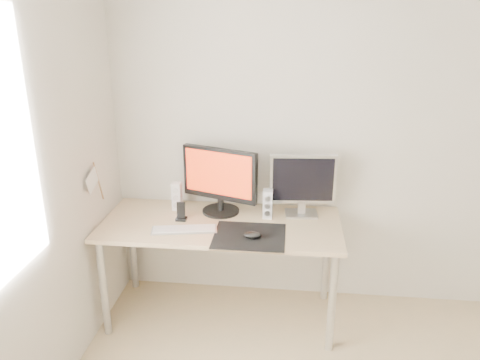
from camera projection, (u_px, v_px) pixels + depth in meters
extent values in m
plane|color=silver|center=(362.00, 137.00, 3.21)|extent=(3.50, 0.00, 3.50)
cube|color=black|center=(249.00, 236.00, 2.94)|extent=(0.45, 0.40, 0.00)
ellipsoid|color=black|center=(252.00, 235.00, 2.90)|extent=(0.11, 0.07, 0.04)
cube|color=#D1B587|center=(221.00, 224.00, 3.14)|extent=(1.60, 0.70, 0.03)
cylinder|color=silver|center=(104.00, 288.00, 3.07)|extent=(0.05, 0.05, 0.70)
cylinder|color=silver|center=(332.00, 303.00, 2.91)|extent=(0.05, 0.05, 0.70)
cylinder|color=silver|center=(132.00, 247.00, 3.61)|extent=(0.05, 0.05, 0.70)
cylinder|color=silver|center=(326.00, 257.00, 3.46)|extent=(0.05, 0.05, 0.70)
cylinder|color=black|center=(221.00, 211.00, 3.30)|extent=(0.33, 0.33, 0.02)
cylinder|color=black|center=(221.00, 202.00, 3.27)|extent=(0.05, 0.05, 0.12)
cube|color=black|center=(220.00, 174.00, 3.19)|extent=(0.53, 0.23, 0.36)
cube|color=#E45D0C|center=(218.00, 174.00, 3.17)|extent=(0.47, 0.17, 0.30)
cube|color=#B4B4B6|center=(301.00, 214.00, 3.25)|extent=(0.23, 0.18, 0.01)
cube|color=silver|center=(302.00, 206.00, 3.23)|extent=(0.05, 0.04, 0.10)
cube|color=#BBBABD|center=(303.00, 179.00, 3.16)|extent=(0.45, 0.08, 0.34)
cube|color=black|center=(303.00, 180.00, 3.14)|extent=(0.41, 0.04, 0.30)
cube|color=white|center=(177.00, 196.00, 3.31)|extent=(0.06, 0.07, 0.20)
cylinder|color=silver|center=(176.00, 205.00, 3.29)|extent=(0.04, 0.01, 0.04)
cylinder|color=silver|center=(176.00, 198.00, 3.27)|extent=(0.04, 0.01, 0.04)
cylinder|color=silver|center=(175.00, 191.00, 3.25)|extent=(0.04, 0.01, 0.04)
cube|color=white|center=(268.00, 204.00, 3.18)|extent=(0.06, 0.07, 0.20)
cylinder|color=#B2B2B4|center=(267.00, 214.00, 3.16)|extent=(0.04, 0.01, 0.04)
cylinder|color=#B6B6B9|center=(267.00, 206.00, 3.14)|extent=(0.04, 0.01, 0.04)
cylinder|color=#BDBDC0|center=(268.00, 199.00, 3.12)|extent=(0.04, 0.01, 0.04)
cube|color=#AAABAD|center=(184.00, 230.00, 3.01)|extent=(0.43, 0.20, 0.01)
cube|color=white|center=(184.00, 229.00, 3.01)|extent=(0.41, 0.18, 0.01)
cube|color=black|center=(181.00, 219.00, 3.17)|extent=(0.07, 0.06, 0.02)
cube|color=black|center=(181.00, 210.00, 3.14)|extent=(0.06, 0.03, 0.11)
cylinder|color=#A57F54|center=(99.00, 181.00, 3.04)|extent=(0.01, 0.10, 0.29)
cube|color=white|center=(93.00, 180.00, 2.95)|extent=(0.00, 0.19, 0.15)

